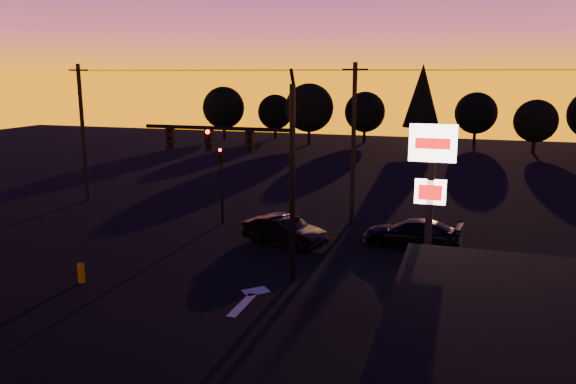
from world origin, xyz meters
name	(u,v)px	position (x,y,z in m)	size (l,w,h in m)	color
ground	(219,314)	(0.00, 0.00, 0.00)	(120.00, 120.00, 0.00)	black
lane_arrow	(249,298)	(0.50, 1.67, 0.01)	(1.20, 3.10, 0.01)	beige
traffic_signal_mast	(255,161)	(-0.10, 3.99, 4.94)	(6.79, 0.52, 8.58)	black
secondary_signal	(221,174)	(-5.00, 11.49, 2.86)	(0.30, 0.31, 4.35)	black
pylon_sign	(431,182)	(7.00, 1.50, 4.91)	(1.50, 0.28, 6.80)	black
utility_pole_0	(83,132)	(-16.00, 14.00, 4.59)	(1.40, 0.26, 9.00)	black
utility_pole_1	(353,142)	(2.00, 14.00, 4.59)	(1.40, 0.26, 9.00)	black
power_wires	(355,70)	(2.00, 14.00, 8.57)	(36.00, 1.22, 0.07)	black
bollard	(81,273)	(-6.66, 1.14, 0.40)	(0.27, 0.27, 0.80)	#C38600
tree_0	(224,108)	(-22.00, 50.00, 4.06)	(5.36, 5.36, 6.74)	black
tree_1	(275,112)	(-16.00, 53.00, 3.43)	(4.54, 4.54, 5.71)	black
tree_2	(309,108)	(-10.00, 48.00, 4.37)	(5.77, 5.78, 7.26)	black
tree_3	(365,112)	(-4.00, 52.00, 3.75)	(4.95, 4.95, 6.22)	black
tree_4	(422,96)	(3.00, 49.00, 5.93)	(4.18, 4.18, 9.50)	black
tree_5	(476,113)	(9.00, 54.00, 3.75)	(4.95, 4.95, 6.22)	black
tree_6	(536,121)	(15.00, 48.00, 3.43)	(4.54, 4.54, 5.71)	black
car_mid	(285,231)	(-0.33, 8.62, 0.71)	(1.51, 4.33, 1.43)	black
car_right	(412,233)	(5.75, 10.15, 0.69)	(1.94, 4.76, 1.38)	black
suv_parked	(513,378)	(9.53, -2.79, 0.73)	(2.41, 5.23, 1.45)	black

